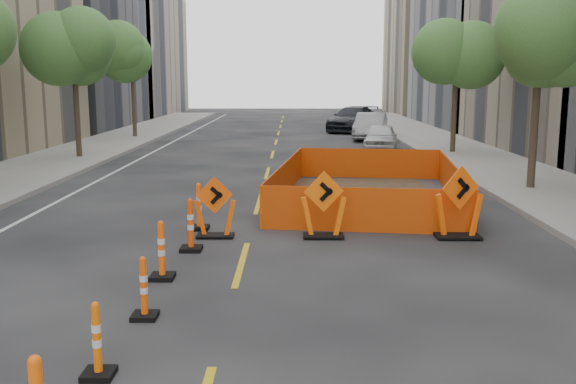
{
  "coord_description": "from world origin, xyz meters",
  "views": [
    {
      "loc": [
        0.99,
        -7.82,
        3.48
      ],
      "look_at": [
        0.87,
        5.65,
        1.1
      ],
      "focal_mm": 40.0,
      "sensor_mm": 36.0,
      "label": 1
    }
  ],
  "objects_px": {
    "channelizer_2": "(97,340)",
    "parked_car_far": "(353,119)",
    "chevron_sign_left": "(215,207)",
    "chevron_sign_center": "(324,205)",
    "parked_car_near": "(381,137)",
    "channelizer_4": "(162,250)",
    "channelizer_6": "(199,206)",
    "channelizer_3": "(144,288)",
    "parked_car_mid": "(371,126)",
    "channelizer_5": "(191,225)",
    "chevron_sign_right": "(459,202)"
  },
  "relations": [
    {
      "from": "channelizer_5",
      "to": "channelizer_6",
      "type": "bearing_deg",
      "value": 93.15
    },
    {
      "from": "parked_car_far",
      "to": "channelizer_6",
      "type": "bearing_deg",
      "value": -79.6
    },
    {
      "from": "channelizer_2",
      "to": "chevron_sign_center",
      "type": "xyz_separation_m",
      "value": [
        2.97,
        6.78,
        0.29
      ]
    },
    {
      "from": "chevron_sign_left",
      "to": "chevron_sign_right",
      "type": "distance_m",
      "value": 5.38
    },
    {
      "from": "parked_car_near",
      "to": "parked_car_mid",
      "type": "relative_size",
      "value": 0.83
    },
    {
      "from": "channelizer_5",
      "to": "parked_car_far",
      "type": "height_order",
      "value": "parked_car_far"
    },
    {
      "from": "channelizer_3",
      "to": "channelizer_4",
      "type": "bearing_deg",
      "value": 93.71
    },
    {
      "from": "parked_car_near",
      "to": "channelizer_6",
      "type": "bearing_deg",
      "value": -101.43
    },
    {
      "from": "parked_car_near",
      "to": "parked_car_mid",
      "type": "xyz_separation_m",
      "value": [
        0.22,
        6.1,
        0.11
      ]
    },
    {
      "from": "chevron_sign_left",
      "to": "parked_car_near",
      "type": "distance_m",
      "value": 18.48
    },
    {
      "from": "channelizer_4",
      "to": "chevron_sign_left",
      "type": "bearing_deg",
      "value": 79.35
    },
    {
      "from": "chevron_sign_right",
      "to": "parked_car_near",
      "type": "distance_m",
      "value": 17.54
    },
    {
      "from": "channelizer_6",
      "to": "parked_car_mid",
      "type": "relative_size",
      "value": 0.24
    },
    {
      "from": "channelizer_4",
      "to": "channelizer_3",
      "type": "bearing_deg",
      "value": -86.29
    },
    {
      "from": "channelizer_2",
      "to": "parked_car_far",
      "type": "xyz_separation_m",
      "value": [
        6.29,
        36.18,
        0.36
      ]
    },
    {
      "from": "channelizer_6",
      "to": "chevron_sign_left",
      "type": "relative_size",
      "value": 0.8
    },
    {
      "from": "chevron_sign_left",
      "to": "chevron_sign_center",
      "type": "height_order",
      "value": "chevron_sign_center"
    },
    {
      "from": "parked_car_far",
      "to": "channelizer_4",
      "type": "bearing_deg",
      "value": -78.39
    },
    {
      "from": "channelizer_5",
      "to": "parked_car_near",
      "type": "distance_m",
      "value": 19.68
    },
    {
      "from": "channelizer_3",
      "to": "parked_car_near",
      "type": "height_order",
      "value": "parked_car_near"
    },
    {
      "from": "channelizer_3",
      "to": "chevron_sign_left",
      "type": "distance_m",
      "value": 4.95
    },
    {
      "from": "parked_car_far",
      "to": "channelizer_5",
      "type": "bearing_deg",
      "value": -78.67
    },
    {
      "from": "channelizer_4",
      "to": "chevron_sign_right",
      "type": "height_order",
      "value": "chevron_sign_right"
    },
    {
      "from": "channelizer_4",
      "to": "parked_car_far",
      "type": "distance_m",
      "value": 33.01
    },
    {
      "from": "channelizer_2",
      "to": "chevron_sign_center",
      "type": "distance_m",
      "value": 7.41
    },
    {
      "from": "chevron_sign_right",
      "to": "parked_car_mid",
      "type": "distance_m",
      "value": 23.64
    },
    {
      "from": "chevron_sign_center",
      "to": "parked_car_mid",
      "type": "distance_m",
      "value": 23.91
    },
    {
      "from": "channelizer_4",
      "to": "parked_car_near",
      "type": "relative_size",
      "value": 0.27
    },
    {
      "from": "channelizer_3",
      "to": "parked_car_far",
      "type": "relative_size",
      "value": 0.17
    },
    {
      "from": "channelizer_6",
      "to": "chevron_sign_left",
      "type": "distance_m",
      "value": 0.88
    },
    {
      "from": "parked_car_mid",
      "to": "parked_car_near",
      "type": "bearing_deg",
      "value": -80.11
    },
    {
      "from": "channelizer_5",
      "to": "parked_car_far",
      "type": "relative_size",
      "value": 0.19
    },
    {
      "from": "parked_car_near",
      "to": "channelizer_4",
      "type": "bearing_deg",
      "value": -98.08
    },
    {
      "from": "parked_car_near",
      "to": "channelizer_2",
      "type": "bearing_deg",
      "value": -95.44
    },
    {
      "from": "channelizer_4",
      "to": "chevron_sign_left",
      "type": "distance_m",
      "value": 3.09
    },
    {
      "from": "channelizer_3",
      "to": "parked_car_far",
      "type": "height_order",
      "value": "parked_car_far"
    },
    {
      "from": "channelizer_3",
      "to": "chevron_sign_left",
      "type": "xyz_separation_m",
      "value": [
        0.45,
        4.92,
        0.22
      ]
    },
    {
      "from": "chevron_sign_center",
      "to": "parked_car_mid",
      "type": "bearing_deg",
      "value": 66.72
    },
    {
      "from": "chevron_sign_center",
      "to": "chevron_sign_left",
      "type": "bearing_deg",
      "value": 165.3
    },
    {
      "from": "channelizer_3",
      "to": "chevron_sign_left",
      "type": "height_order",
      "value": "chevron_sign_left"
    },
    {
      "from": "parked_car_near",
      "to": "channelizer_5",
      "type": "bearing_deg",
      "value": -99.17
    },
    {
      "from": "channelizer_4",
      "to": "parked_car_mid",
      "type": "xyz_separation_m",
      "value": [
        6.8,
        26.61,
        0.24
      ]
    },
    {
      "from": "channelizer_4",
      "to": "chevron_sign_left",
      "type": "xyz_separation_m",
      "value": [
        0.57,
        3.03,
        0.16
      ]
    },
    {
      "from": "channelizer_2",
      "to": "channelizer_6",
      "type": "relative_size",
      "value": 0.84
    },
    {
      "from": "parked_car_near",
      "to": "chevron_sign_left",
      "type": "bearing_deg",
      "value": -99.26
    },
    {
      "from": "channelizer_4",
      "to": "channelizer_5",
      "type": "bearing_deg",
      "value": 83.62
    },
    {
      "from": "channelizer_2",
      "to": "parked_car_far",
      "type": "distance_m",
      "value": 36.72
    },
    {
      "from": "channelizer_3",
      "to": "parked_car_mid",
      "type": "distance_m",
      "value": 29.27
    },
    {
      "from": "chevron_sign_left",
      "to": "chevron_sign_center",
      "type": "distance_m",
      "value": 2.41
    },
    {
      "from": "channelizer_6",
      "to": "chevron_sign_right",
      "type": "distance_m",
      "value": 5.9
    }
  ]
}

